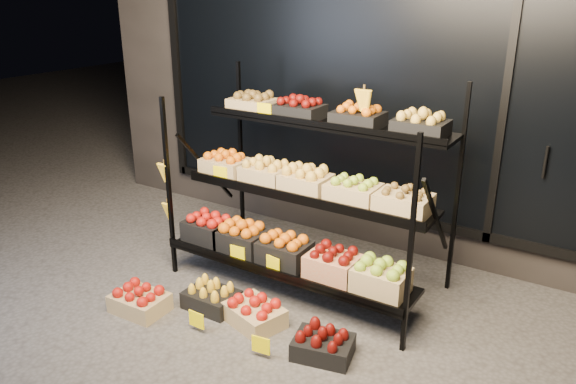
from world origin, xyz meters
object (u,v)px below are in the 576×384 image
Objects in this scene: floor_crate_left at (140,300)px; floor_crate_midleft at (212,296)px; display_rack at (302,193)px; floor_crate_midright at (254,312)px.

floor_crate_left is 1.05× the size of floor_crate_midleft.
display_rack is at bearing 61.05° from floor_crate_midleft.
display_rack is 4.55× the size of floor_crate_midright.
display_rack is at bearing 49.95° from floor_crate_left.
floor_crate_midleft is at bearing -118.66° from display_rack.
display_rack reaches higher than floor_crate_midright.
floor_crate_midright is (0.02, -0.70, -0.69)m from display_rack.
floor_crate_midright is at bearing 19.52° from floor_crate_left.
floor_crate_left is 0.85× the size of floor_crate_midright.
floor_crate_midleft is 0.40m from floor_crate_midright.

